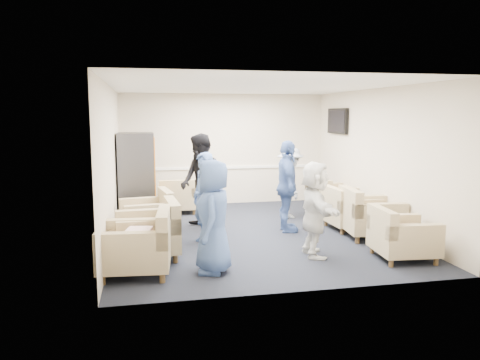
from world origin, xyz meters
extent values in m
plane|color=black|center=(0.00, 0.00, 0.00)|extent=(6.00, 6.00, 0.00)
plane|color=white|center=(0.00, 0.00, 2.70)|extent=(6.00, 6.00, 0.00)
cube|color=beige|center=(0.00, 3.00, 1.35)|extent=(5.00, 0.02, 2.70)
cube|color=beige|center=(0.00, -3.00, 1.35)|extent=(5.00, 0.02, 2.70)
cube|color=beige|center=(-2.50, 0.00, 1.35)|extent=(0.02, 6.00, 2.70)
cube|color=beige|center=(2.50, 0.00, 1.35)|extent=(0.02, 6.00, 2.70)
cube|color=white|center=(0.00, 2.98, 0.90)|extent=(4.98, 0.04, 0.06)
cube|color=black|center=(2.44, 1.80, 2.05)|extent=(0.07, 1.00, 0.58)
cube|color=black|center=(2.40, 1.80, 2.05)|extent=(0.01, 0.92, 0.50)
cube|color=#46464D|center=(2.48, 1.80, 1.90)|extent=(0.04, 0.10, 0.25)
cube|color=tan|center=(-2.09, -1.91, 0.29)|extent=(1.03, 1.03, 0.31)
cube|color=olive|center=(-2.09, -1.91, 0.50)|extent=(0.71, 0.67, 0.11)
cube|color=tan|center=(-1.70, -1.95, 0.67)|extent=(0.24, 0.96, 0.45)
cube|color=tan|center=(-1.92, -1.17, 0.29)|extent=(0.99, 0.99, 0.31)
cube|color=olive|center=(-1.92, -1.17, 0.49)|extent=(0.69, 0.65, 0.11)
cube|color=tan|center=(-1.53, -1.15, 0.66)|extent=(0.22, 0.94, 0.44)
cube|color=tan|center=(-1.92, 0.23, 0.27)|extent=(1.00, 1.00, 0.29)
cube|color=olive|center=(-1.92, 0.23, 0.46)|extent=(0.69, 0.65, 0.10)
cube|color=tan|center=(-1.56, 0.28, 0.62)|extent=(0.28, 0.89, 0.41)
cube|color=tan|center=(1.92, -2.04, 0.26)|extent=(0.92, 0.92, 0.28)
cube|color=olive|center=(1.92, -2.04, 0.45)|extent=(0.64, 0.60, 0.10)
cube|color=tan|center=(1.56, -2.01, 0.60)|extent=(0.21, 0.86, 0.40)
cube|color=tan|center=(2.04, -0.75, 0.29)|extent=(1.05, 1.05, 0.31)
cube|color=olive|center=(2.04, -0.75, 0.50)|extent=(0.72, 0.68, 0.11)
cube|color=tan|center=(1.65, -0.71, 0.67)|extent=(0.26, 0.96, 0.45)
cube|color=tan|center=(1.96, -0.09, 0.27)|extent=(0.91, 0.91, 0.29)
cube|color=olive|center=(1.96, -0.09, 0.46)|extent=(0.63, 0.59, 0.10)
cube|color=tan|center=(1.59, -0.11, 0.62)|extent=(0.18, 0.88, 0.41)
cube|color=tan|center=(2.08, 1.08, 0.28)|extent=(1.04, 1.04, 0.30)
cube|color=olive|center=(2.08, 1.08, 0.48)|extent=(0.71, 0.68, 0.11)
cube|color=tan|center=(1.71, 1.01, 0.64)|extent=(0.30, 0.91, 0.42)
cube|color=tan|center=(-1.22, 2.15, 0.25)|extent=(0.83, 0.83, 0.27)
cube|color=olive|center=(-1.22, 2.15, 0.44)|extent=(0.54, 0.58, 0.10)
cube|color=tan|center=(-1.22, 1.80, 0.59)|extent=(0.83, 0.14, 0.39)
cube|color=#46464D|center=(-2.10, 1.55, 0.91)|extent=(0.72, 0.87, 1.83)
cube|color=#F35304|center=(-1.73, 1.55, 1.01)|extent=(0.02, 0.74, 1.46)
cube|color=black|center=(-1.73, 1.55, 0.24)|extent=(0.02, 0.43, 0.12)
cube|color=black|center=(-1.55, -0.33, 0.20)|extent=(0.29, 0.21, 0.40)
sphere|color=black|center=(-1.55, -0.33, 0.38)|extent=(0.20, 0.20, 0.20)
cube|color=white|center=(-2.04, -1.91, 0.57)|extent=(0.41, 0.50, 0.13)
imported|color=#4260A0|center=(-1.02, -2.04, 0.80)|extent=(0.66, 0.87, 1.59)
imported|color=#4260A0|center=(-0.95, -0.52, 0.78)|extent=(0.56, 0.67, 1.57)
imported|color=black|center=(-0.89, 0.45, 0.92)|extent=(0.92, 1.06, 1.85)
imported|color=beige|center=(1.11, 1.11, 0.76)|extent=(0.67, 1.04, 1.52)
imported|color=#4260A0|center=(0.68, -0.03, 0.86)|extent=(0.56, 1.06, 1.72)
imported|color=white|center=(0.64, -1.61, 0.75)|extent=(0.60, 1.42, 1.49)
camera|label=1|loc=(-1.93, -8.34, 2.20)|focal=35.00mm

